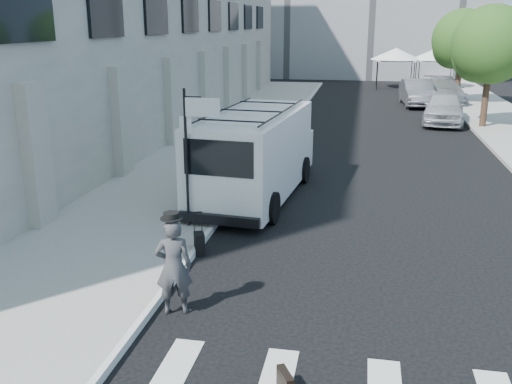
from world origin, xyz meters
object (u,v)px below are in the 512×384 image
at_px(suitcase, 199,243).
at_px(parked_car_c, 444,91).
at_px(cargo_van, 256,154).
at_px(briefcase, 285,382).
at_px(businessman, 174,267).
at_px(parked_car_a, 444,108).
at_px(parked_car_b, 417,93).

height_order(suitcase, parked_car_c, parked_car_c).
distance_m(cargo_van, parked_car_c, 24.30).
height_order(briefcase, parked_car_c, parked_car_c).
height_order(suitcase, cargo_van, cargo_van).
distance_m(businessman, briefcase, 3.15).
bearing_deg(suitcase, cargo_van, 61.63).
bearing_deg(briefcase, cargo_van, 75.34).
height_order(briefcase, parked_car_a, parked_car_a).
xyz_separation_m(briefcase, parked_car_c, (6.03, 32.39, 0.65)).
bearing_deg(cargo_van, parked_car_a, 68.95).
xyz_separation_m(briefcase, parked_car_a, (5.07, 24.24, 0.68)).
bearing_deg(cargo_van, parked_car_c, 75.50).
height_order(businessman, parked_car_c, businessman).
bearing_deg(briefcase, suitcase, 91.35).
height_order(parked_car_a, parked_car_b, parked_car_a).
distance_m(briefcase, cargo_van, 9.88).
height_order(businessman, suitcase, businessman).
bearing_deg(cargo_van, businessman, -85.21).
height_order(businessman, parked_car_a, businessman).
bearing_deg(parked_car_b, cargo_van, -110.82).
bearing_deg(parked_car_c, suitcase, -110.55).
bearing_deg(businessman, parked_car_a, -125.71).
height_order(suitcase, parked_car_a, parked_car_a).
distance_m(businessman, parked_car_b, 29.77).
distance_m(businessman, cargo_van, 7.57).
xyz_separation_m(cargo_van, parked_car_a, (7.32, 14.69, -0.48)).
xyz_separation_m(suitcase, parked_car_c, (8.70, 27.63, 0.56)).
bearing_deg(businessman, cargo_van, -107.95).
bearing_deg(briefcase, businessman, 111.60).
bearing_deg(businessman, parked_car_c, -122.69).
relative_size(briefcase, parked_car_b, 0.09).
bearing_deg(parked_car_c, parked_car_a, -99.80).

